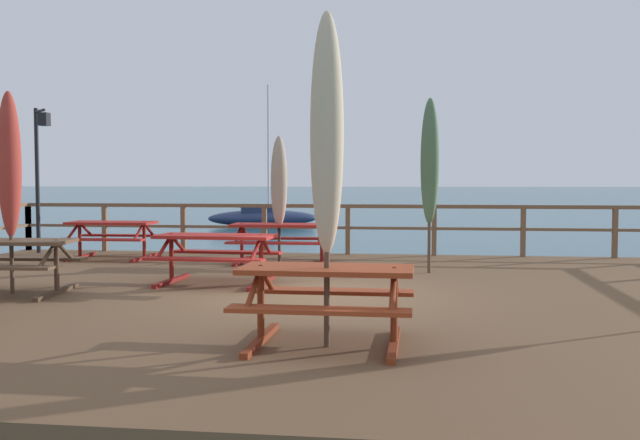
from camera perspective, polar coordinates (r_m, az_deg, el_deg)
The scene contains 14 objects.
ground_plane at distance 10.41m, azimuth -0.62°, elevation -10.74°, with size 600.00×600.00×0.00m, color #2D5B6B.
wooden_deck at distance 10.31m, azimuth -0.62°, elevation -8.32°, with size 15.13×11.30×0.90m, color brown.
railing_waterside_far at distance 15.59m, azimuth 2.24°, elevation 0.01°, with size 14.93×0.10×1.09m.
picnic_table_back_right at distance 11.24m, azimuth -8.28°, elevation -2.23°, with size 1.87×1.48×0.78m.
picnic_table_mid_right at distance 6.99m, azimuth 0.53°, elevation -5.49°, with size 1.69×1.42×0.78m.
picnic_table_mid_centre at distance 13.93m, azimuth -3.07°, elevation -1.16°, with size 1.97×1.45×0.78m.
picnic_table_front_right at distance 15.30m, azimuth -16.22°, elevation -0.92°, with size 1.76×1.44×0.78m.
picnic_table_back_left at distance 11.05m, azimuth -23.47°, elevation -2.56°, with size 1.83×1.54×0.78m.
patio_umbrella_tall_front at distance 12.56m, azimuth 8.72°, elevation 4.58°, with size 0.32×0.32×3.03m.
patio_umbrella_short_front at distance 6.85m, azimuth 0.55°, elevation 6.77°, with size 0.32×0.32×3.20m.
patio_umbrella_short_mid at distance 13.95m, azimuth -3.28°, elevation 3.01°, with size 0.32×0.32×2.48m.
patio_umbrella_short_back at distance 11.01m, azimuth -23.44°, elevation 4.01°, with size 0.32×0.32×2.86m.
lamp_post_hooked at distance 16.92m, azimuth -21.37°, elevation 4.65°, with size 0.54×0.53×3.20m.
sailboat_distant at distance 39.46m, azimuth -4.57°, elevation 0.24°, with size 6.23×3.31×7.72m.
Camera 1 is at (1.43, -10.00, 2.49)m, focal length 40.29 mm.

